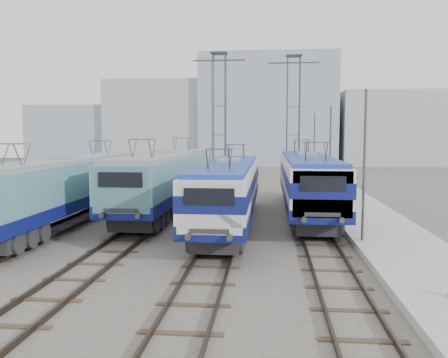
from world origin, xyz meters
The scene contains 15 objects.
ground centered at (0.00, 0.00, 0.00)m, with size 160.00×160.00×0.00m, color #514C47.
platform centered at (10.20, 8.00, 0.15)m, with size 4.00×70.00×0.30m, color #9E9E99.
locomotive_far_left centered at (-6.75, 5.46, 2.26)m, with size 2.87×18.15×3.41m.
locomotive_center_left centered at (-2.25, 10.47, 2.33)m, with size 2.97×18.77×3.53m.
locomotive_center_right centered at (2.25, 6.11, 2.21)m, with size 2.72×17.21×3.24m.
locomotive_far_right centered at (6.75, 10.26, 2.32)m, with size 2.88×18.19×3.42m.
catenary_tower_west centered at (0.00, 22.00, 6.64)m, with size 4.50×1.20×12.00m.
catenary_tower_east centered at (6.50, 24.00, 6.64)m, with size 4.50×1.20×12.00m.
mast_front centered at (8.60, 2.00, 3.50)m, with size 0.12×0.12×7.00m, color #3F4247.
mast_mid centered at (8.60, 14.00, 3.50)m, with size 0.12×0.12×7.00m, color #3F4247.
mast_rear centered at (8.60, 26.00, 3.50)m, with size 0.12×0.12×7.00m, color #3F4247.
building_west centered at (-14.00, 62.00, 7.00)m, with size 18.00×12.00×14.00m, color #99A1AA.
building_center centered at (4.00, 62.00, 9.00)m, with size 22.00×14.00×18.00m, color #8C95AB.
building_east centered at (24.00, 62.00, 6.00)m, with size 16.00×12.00×12.00m, color #99A1AA.
building_far_west centered at (-30.00, 62.00, 5.00)m, with size 14.00×10.00×10.00m, color #8C95AB.
Camera 1 is at (4.46, -19.36, 5.01)m, focal length 38.00 mm.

